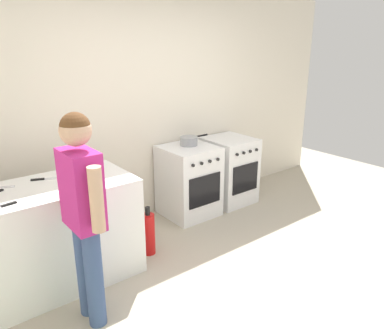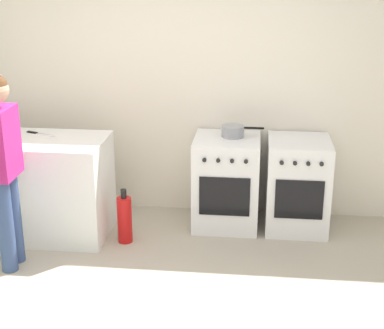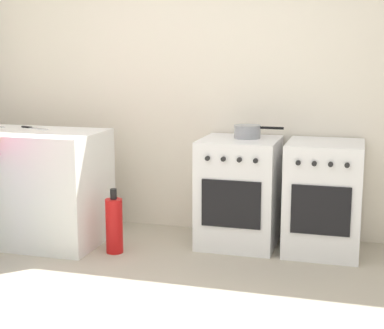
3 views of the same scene
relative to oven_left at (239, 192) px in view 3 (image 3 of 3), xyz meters
name	(u,v)px [view 3 (image 3 of 3)]	position (x,y,z in m)	size (l,w,h in m)	color
ground_plane	(122,322)	(-0.35, -1.58, -0.43)	(8.00, 8.00, 0.00)	#ADA38E
back_wall	(209,78)	(-0.35, 0.37, 0.87)	(6.00, 0.10, 2.60)	silver
counter_unit	(24,186)	(-1.70, -0.38, 0.02)	(1.30, 0.70, 0.90)	white
oven_left	(239,192)	(0.00, 0.00, 0.00)	(0.60, 0.62, 0.85)	white
oven_right	(323,197)	(0.65, 0.00, 0.00)	(0.56, 0.62, 0.85)	white
pot	(248,132)	(0.05, 0.06, 0.48)	(0.39, 0.21, 0.10)	gray
knife_chef	(33,128)	(-1.68, -0.22, 0.48)	(0.30, 0.14, 0.01)	silver
fire_extinguisher	(114,225)	(-0.87, -0.48, -0.21)	(0.13, 0.13, 0.50)	red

